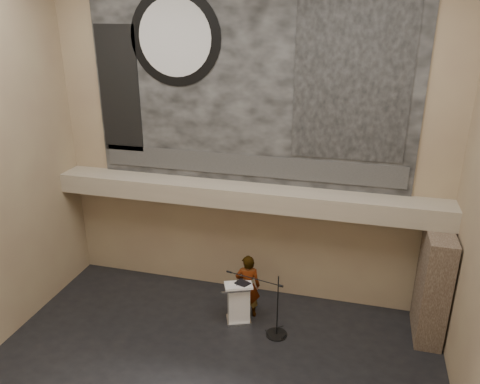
# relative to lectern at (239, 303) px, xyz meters

# --- Properties ---
(wall_back) EXTENTS (10.00, 0.02, 8.50)m
(wall_back) POSITION_rel_lectern_xyz_m (-0.16, 1.56, 3.70)
(wall_back) COLOR #876D55
(wall_back) RESTS_ON floor
(wall_front) EXTENTS (10.00, 0.02, 8.50)m
(wall_front) POSITION_rel_lectern_xyz_m (-0.16, -6.44, 3.70)
(wall_front) COLOR #876D55
(wall_front) RESTS_ON floor
(soffit) EXTENTS (10.00, 0.80, 0.50)m
(soffit) POSITION_rel_lectern_xyz_m (-0.16, 1.16, 2.40)
(soffit) COLOR gray
(soffit) RESTS_ON wall_back
(sprinkler_left) EXTENTS (0.04, 0.04, 0.06)m
(sprinkler_left) POSITION_rel_lectern_xyz_m (-1.76, 1.11, 2.12)
(sprinkler_left) COLOR #B2893D
(sprinkler_left) RESTS_ON soffit
(sprinkler_right) EXTENTS (0.04, 0.04, 0.06)m
(sprinkler_right) POSITION_rel_lectern_xyz_m (1.74, 1.11, 2.12)
(sprinkler_right) COLOR #B2893D
(sprinkler_right) RESTS_ON soffit
(banner) EXTENTS (8.00, 0.05, 5.00)m
(banner) POSITION_rel_lectern_xyz_m (-0.16, 1.53, 5.15)
(banner) COLOR black
(banner) RESTS_ON wall_back
(banner_text_strip) EXTENTS (7.76, 0.02, 0.55)m
(banner_text_strip) POSITION_rel_lectern_xyz_m (-0.16, 1.49, 3.10)
(banner_text_strip) COLOR #2E2E2E
(banner_text_strip) RESTS_ON banner
(banner_clock_rim) EXTENTS (2.30, 0.02, 2.30)m
(banner_clock_rim) POSITION_rel_lectern_xyz_m (-1.96, 1.49, 6.15)
(banner_clock_rim) COLOR black
(banner_clock_rim) RESTS_ON banner
(banner_clock_face) EXTENTS (1.84, 0.02, 1.84)m
(banner_clock_face) POSITION_rel_lectern_xyz_m (-1.96, 1.47, 6.15)
(banner_clock_face) COLOR silver
(banner_clock_face) RESTS_ON banner
(banner_building_print) EXTENTS (2.60, 0.02, 3.60)m
(banner_building_print) POSITION_rel_lectern_xyz_m (2.24, 1.49, 5.25)
(banner_building_print) COLOR black
(banner_building_print) RESTS_ON banner
(banner_brick_print) EXTENTS (1.10, 0.02, 3.20)m
(banner_brick_print) POSITION_rel_lectern_xyz_m (-3.56, 1.49, 4.85)
(banner_brick_print) COLOR black
(banner_brick_print) RESTS_ON banner
(stone_pier) EXTENTS (0.60, 1.40, 2.70)m
(stone_pier) POSITION_rel_lectern_xyz_m (4.49, 0.71, 0.80)
(stone_pier) COLOR #423429
(stone_pier) RESTS_ON floor
(lectern) EXTENTS (0.80, 0.69, 1.13)m
(lectern) POSITION_rel_lectern_xyz_m (0.00, 0.00, 0.00)
(lectern) COLOR silver
(lectern) RESTS_ON floor
(binder) EXTENTS (0.40, 0.37, 0.04)m
(binder) POSITION_rel_lectern_xyz_m (0.10, 0.02, 0.56)
(binder) COLOR black
(binder) RESTS_ON lectern
(papers) EXTENTS (0.21, 0.27, 0.00)m
(papers) POSITION_rel_lectern_xyz_m (-0.13, -0.05, 0.55)
(papers) COLOR white
(papers) RESTS_ON lectern
(speaker_person) EXTENTS (0.69, 0.52, 1.71)m
(speaker_person) POSITION_rel_lectern_xyz_m (0.15, 0.34, 0.30)
(speaker_person) COLOR white
(speaker_person) RESTS_ON floor
(mic_stand) EXTENTS (1.59, 0.56, 1.63)m
(mic_stand) POSITION_rel_lectern_xyz_m (0.97, -0.25, -0.31)
(mic_stand) COLOR black
(mic_stand) RESTS_ON floor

